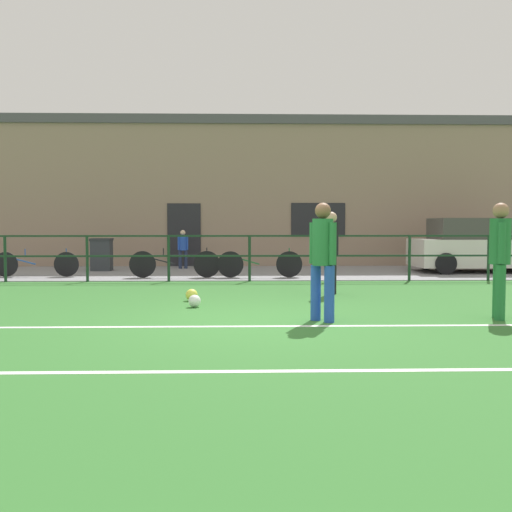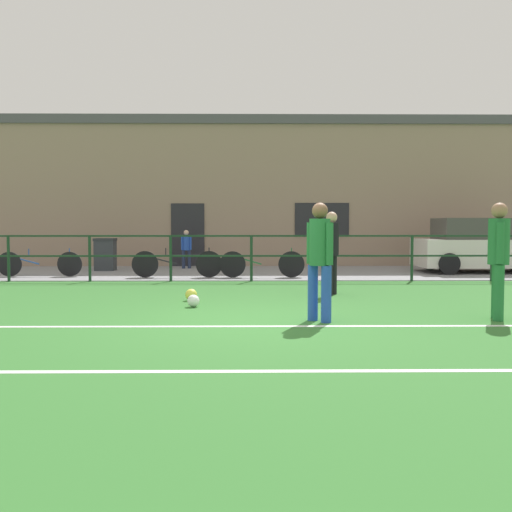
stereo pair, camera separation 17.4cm
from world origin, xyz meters
name	(u,v)px [view 2 (the right image)]	position (x,y,z in m)	size (l,w,h in m)	color
ground	(253,323)	(0.00, 0.00, -0.02)	(60.00, 44.00, 0.04)	#33702D
field_line_touchline	(253,326)	(0.00, -0.41, 0.00)	(36.00, 0.11, 0.00)	white
field_line_hash	(255,371)	(0.00, -2.91, 0.00)	(36.00, 0.11, 0.00)	white
pavement_strip	(251,272)	(0.00, 8.50, 0.01)	(48.00, 5.00, 0.02)	gray
perimeter_fence	(251,251)	(0.00, 6.00, 0.75)	(36.07, 0.07, 1.15)	#193823
clubhouse_facade	(251,193)	(0.00, 12.20, 2.52)	(28.00, 2.56, 5.02)	gray
player_goalkeeper	(331,248)	(1.60, 3.21, 0.95)	(0.29, 0.42, 1.67)	black
player_striker	(499,253)	(3.65, 0.13, 0.99)	(0.31, 0.46, 1.74)	#237038
player_winger	(320,254)	(0.97, -0.01, 0.99)	(0.36, 0.38, 1.74)	blue
soccer_ball_match	(191,295)	(-1.13, 2.32, 0.11)	(0.22, 0.22, 0.22)	#E5E04C
soccer_ball_spare	(193,301)	(-1.02, 1.50, 0.11)	(0.21, 0.21, 0.21)	white
spectator_child	(186,247)	(-2.03, 9.94, 0.71)	(0.33, 0.21, 1.21)	#232D4C
parked_car_red	(482,247)	(6.72, 8.45, 0.76)	(3.81, 1.89, 1.57)	silver
bicycle_parked_0	(262,264)	(0.28, 6.81, 0.38)	(2.23, 0.04, 0.78)	black
bicycle_parked_2	(39,264)	(-5.67, 7.20, 0.36)	(2.27, 0.04, 0.75)	black
bicycle_parked_3	(177,264)	(-1.95, 6.84, 0.38)	(2.37, 0.04, 0.78)	black
trash_bin_0	(105,254)	(-4.40, 9.20, 0.51)	(0.62, 0.52, 0.97)	#33383D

